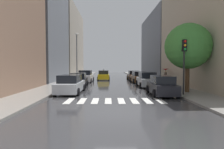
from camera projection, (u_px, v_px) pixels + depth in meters
ground_plane at (111, 79)px, 34.16m from camera, size 28.00×72.00×0.04m
sidewalk_left at (75, 79)px, 34.05m from camera, size 3.00×72.00×0.15m
sidewalk_right at (148, 79)px, 34.25m from camera, size 3.00×72.00×0.15m
crosswalk_stripes at (115, 101)px, 13.29m from camera, size 6.75×2.20×0.01m
building_left_mid at (41, 27)px, 30.01m from camera, size 6.00×12.39×16.99m
building_left_far at (66, 43)px, 47.12m from camera, size 6.00×19.69×16.14m
building_right_near at (212, 15)px, 21.22m from camera, size 6.00×18.83×16.19m
building_right_mid at (163, 46)px, 40.47m from camera, size 6.00×18.27×13.00m
parked_car_left_nearest at (70, 85)px, 16.96m from camera, size 2.17×4.74×1.64m
parked_car_left_second at (78, 80)px, 22.28m from camera, size 2.15×4.30×1.59m
parked_car_left_third at (86, 77)px, 28.63m from camera, size 2.24×4.13×1.76m
parked_car_right_nearest at (162, 86)px, 15.97m from camera, size 2.12×4.68×1.62m
parked_car_right_second at (147, 80)px, 22.22m from camera, size 2.12×4.61×1.70m
parked_car_right_third at (139, 77)px, 27.74m from camera, size 2.20×4.31×1.63m
parked_car_right_fourth at (134, 75)px, 33.22m from camera, size 2.09×4.01×1.59m
taxi_midroad at (104, 75)px, 33.10m from camera, size 2.13×4.54×1.81m
pedestrian_foreground at (166, 73)px, 25.91m from camera, size 0.91×0.91×1.88m
street_tree_right at (188, 46)px, 16.57m from camera, size 3.93×3.93×5.93m
traffic_light_right_corner at (184, 55)px, 14.90m from camera, size 0.30×0.42×4.30m
lamp_post_left at (77, 53)px, 30.76m from camera, size 0.60×0.28×7.48m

